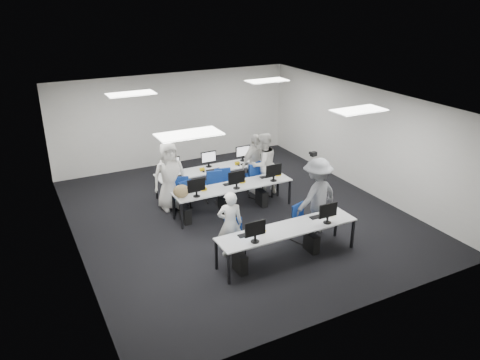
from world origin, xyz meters
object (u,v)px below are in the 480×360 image
chair_0 (235,246)px  chair_4 (260,187)px  chair_5 (182,199)px  student_3 (255,163)px  desk_mid (233,188)px  chair_1 (303,230)px  student_2 (170,176)px  student_0 (230,224)px  student_1 (263,164)px  chair_2 (182,201)px  chair_7 (254,182)px  photographer (317,196)px  desk_front (288,230)px  chair_6 (213,190)px  chair_3 (224,193)px

chair_0 → chair_4: (2.04, 2.47, 0.04)m
chair_4 → chair_5: bearing=148.7°
student_3 → desk_mid: bearing=-161.4°
chair_1 → student_3: student_3 is taller
chair_0 → chair_5: chair_0 is taller
student_2 → student_0: bearing=-81.7°
chair_1 → student_0: 1.86m
student_1 → student_3: student_1 is taller
chair_2 → student_1: size_ratio=0.50×
chair_5 → chair_4: bearing=-22.3°
chair_7 → photographer: 2.85m
chair_0 → desk_front: bearing=-15.9°
chair_7 → student_3: student_3 is taller
chair_4 → chair_6: size_ratio=1.06×
photographer → student_0: bearing=-10.8°
desk_mid → chair_1: 2.28m
chair_4 → chair_5: size_ratio=1.19×
chair_6 → student_2: size_ratio=0.51×
desk_front → desk_mid: bearing=90.0°
chair_5 → chair_6: chair_6 is taller
desk_front → student_3: (1.14, 3.52, 0.17)m
desk_front → desk_mid: size_ratio=1.00×
desk_mid → chair_5: 1.46m
desk_front → chair_0: bearing=149.6°
desk_front → student_2: bearing=111.4°
desk_front → chair_7: (1.10, 3.47, -0.38)m
chair_3 → chair_2: bearing=-170.5°
chair_0 → student_3: size_ratio=0.50×
chair_5 → chair_2: bearing=-122.6°
student_1 → desk_mid: bearing=19.5°
chair_3 → chair_5: 1.16m
desk_front → chair_3: (0.00, 3.17, -0.38)m
chair_0 → chair_7: 3.57m
student_0 → student_3: (2.17, 2.83, 0.10)m
chair_6 → chair_1: bearing=-61.5°
chair_6 → student_0: size_ratio=0.61×
chair_6 → chair_7: chair_7 is taller
student_2 → chair_4: bearing=-10.3°
chair_1 → student_2: (-2.15, 3.06, 0.64)m
chair_3 → student_1: size_ratio=0.53×
desk_mid → student_2: 1.70m
photographer → chair_2: bearing=-57.1°
chair_6 → chair_7: bearing=9.4°
chair_7 → student_2: (-2.49, 0.07, 0.62)m
chair_5 → student_2: student_2 is taller
chair_6 → student_0: 2.99m
chair_1 → chair_2: chair_2 is taller
student_2 → desk_front: bearing=-67.4°
desk_front → chair_1: bearing=32.7°
chair_1 → chair_6: bearing=87.7°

